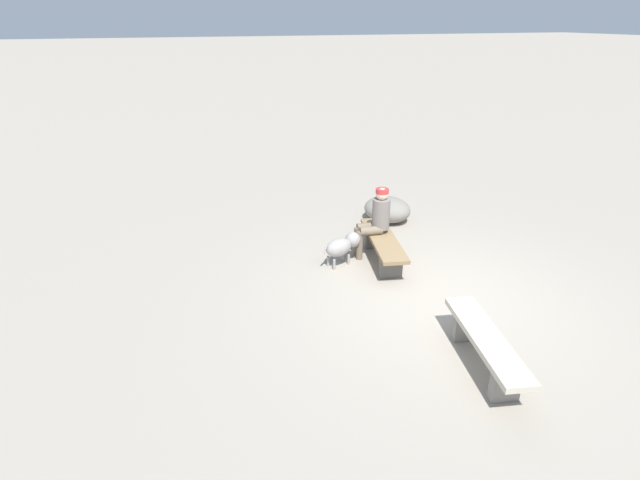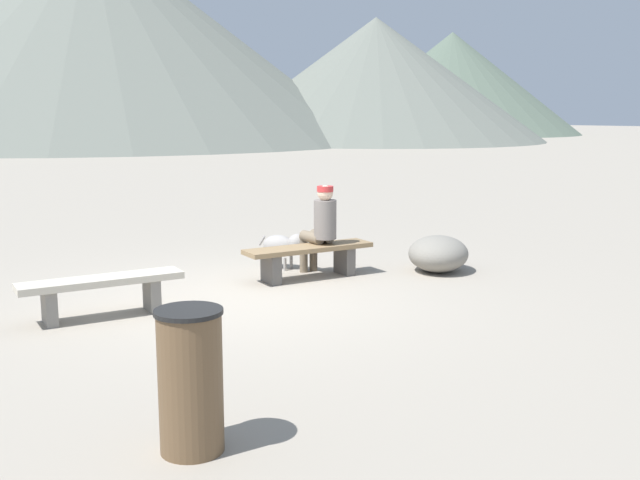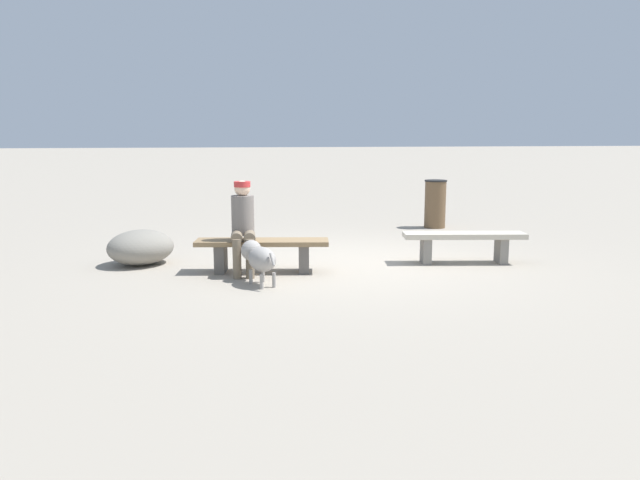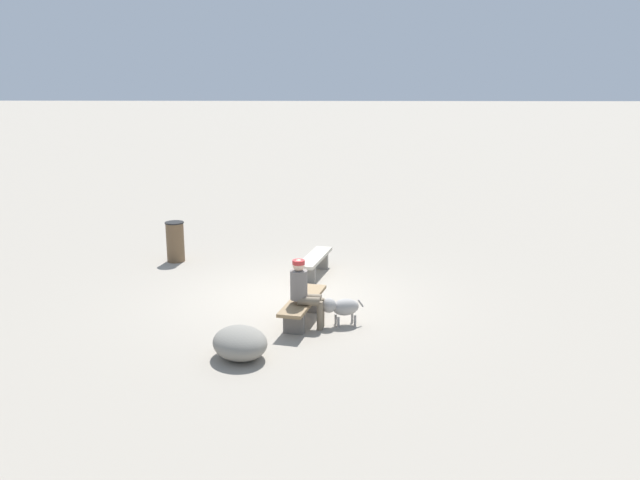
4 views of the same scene
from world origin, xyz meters
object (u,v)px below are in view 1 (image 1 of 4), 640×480
Objects in this scene: boulder at (387,209)px; seated_person at (376,218)px; bench_left at (486,344)px; dog at (343,245)px; bench_right at (383,245)px.

seated_person is at bearing 145.18° from boulder.
boulder is at bearing 0.32° from bench_left.
dog is at bearing 23.51° from bench_left.
boulder is at bearing -16.30° from bench_right.
boulder is at bearing -27.71° from seated_person.
boulder is (1.34, -0.93, -0.45)m from seated_person.
bench_right is 0.69m from dog.
seated_person is at bearing 20.54° from bench_right.
dog is (-0.11, 0.64, -0.36)m from seated_person.
dog is (0.14, 0.67, 0.03)m from bench_right.
dog reaches higher than bench_right.
bench_right is 1.89× the size of boulder.
bench_right is 0.47m from seated_person.
bench_left is at bearing 167.22° from boulder.
seated_person is 0.74m from dog.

